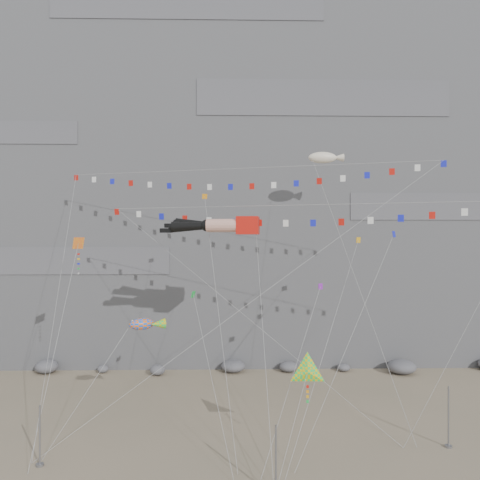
# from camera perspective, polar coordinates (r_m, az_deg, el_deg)

# --- Properties ---
(ground) EXTENTS (120.00, 120.00, 0.00)m
(ground) POSITION_cam_1_polar(r_m,az_deg,el_deg) (36.41, -0.64, -23.15)
(ground) COLOR gray
(ground) RESTS_ON ground
(cliff) EXTENTS (80.00, 28.00, 50.00)m
(cliff) POSITION_cam_1_polar(r_m,az_deg,el_deg) (66.30, -0.93, 9.34)
(cliff) COLOR slate
(cliff) RESTS_ON ground
(talus_boulders) EXTENTS (60.00, 3.00, 1.20)m
(talus_boulders) POSITION_cam_1_polar(r_m,az_deg,el_deg) (52.30, -0.84, -15.15)
(talus_boulders) COLOR slate
(talus_boulders) RESTS_ON ground
(anchor_pole_left) EXTENTS (0.12, 0.12, 3.84)m
(anchor_pole_left) POSITION_cam_1_polar(r_m,az_deg,el_deg) (34.48, -23.22, -21.08)
(anchor_pole_left) COLOR slate
(anchor_pole_left) RESTS_ON ground
(anchor_pole_center) EXTENTS (0.12, 0.12, 4.06)m
(anchor_pole_center) POSITION_cam_1_polar(r_m,az_deg,el_deg) (28.77, 4.39, -25.32)
(anchor_pole_center) COLOR slate
(anchor_pole_center) RESTS_ON ground
(anchor_pole_right) EXTENTS (0.12, 0.12, 4.24)m
(anchor_pole_right) POSITION_cam_1_polar(r_m,az_deg,el_deg) (37.33, 24.08, -19.07)
(anchor_pole_right) COLOR slate
(anchor_pole_right) RESTS_ON ground
(legs_kite) EXTENTS (8.25, 14.12, 19.68)m
(legs_kite) POSITION_cam_1_polar(r_m,az_deg,el_deg) (38.28, -2.32, 1.75)
(legs_kite) COLOR red
(legs_kite) RESTS_ON ground
(flag_banner_upper) EXTENTS (33.15, 17.60, 27.97)m
(flag_banner_upper) POSITION_cam_1_polar(r_m,az_deg,el_deg) (43.27, 0.11, 8.70)
(flag_banner_upper) COLOR red
(flag_banner_upper) RESTS_ON ground
(flag_banner_lower) EXTENTS (32.08, 11.39, 19.68)m
(flag_banner_lower) POSITION_cam_1_polar(r_m,az_deg,el_deg) (38.48, 7.26, 4.23)
(flag_banner_lower) COLOR red
(flag_banner_lower) RESTS_ON ground
(harlequin_kite) EXTENTS (1.99, 9.32, 16.27)m
(harlequin_kite) POSITION_cam_1_polar(r_m,az_deg,el_deg) (38.78, -19.11, -0.43)
(harlequin_kite) COLOR red
(harlequin_kite) RESTS_ON ground
(fish_windsock) EXTENTS (7.36, 5.48, 10.70)m
(fish_windsock) POSITION_cam_1_polar(r_m,az_deg,el_deg) (36.03, -11.91, -10.03)
(fish_windsock) COLOR #FC650C
(fish_windsock) RESTS_ON ground
(delta_kite) EXTENTS (3.72, 3.64, 7.78)m
(delta_kite) POSITION_cam_1_polar(r_m,az_deg,el_deg) (31.14, 8.24, -15.65)
(delta_kite) COLOR #E2B70B
(delta_kite) RESTS_ON ground
(blimp_windsock) EXTENTS (5.77, 14.73, 26.66)m
(blimp_windsock) POSITION_cam_1_polar(r_m,az_deg,el_deg) (47.34, 10.04, 9.79)
(blimp_windsock) COLOR beige
(blimp_windsock) RESTS_ON ground
(small_kite_a) EXTENTS (3.25, 13.04, 22.11)m
(small_kite_a) POSITION_cam_1_polar(r_m,az_deg,el_deg) (40.64, -4.25, 4.57)
(small_kite_a) COLOR orange
(small_kite_a) RESTS_ON ground
(small_kite_b) EXTENTS (6.66, 13.00, 17.18)m
(small_kite_b) POSITION_cam_1_polar(r_m,az_deg,el_deg) (39.96, 9.70, -5.91)
(small_kite_b) COLOR purple
(small_kite_b) RESTS_ON ground
(small_kite_c) EXTENTS (3.70, 9.18, 13.57)m
(small_kite_c) POSITION_cam_1_polar(r_m,az_deg,el_deg) (36.29, -5.66, -6.88)
(small_kite_c) COLOR green
(small_kite_c) RESTS_ON ground
(small_kite_d) EXTENTS (9.49, 16.74, 23.24)m
(small_kite_d) POSITION_cam_1_polar(r_m,az_deg,el_deg) (43.36, 14.11, -0.43)
(small_kite_d) COLOR orange
(small_kite_d) RESTS_ON ground
(small_kite_e) EXTENTS (9.41, 8.16, 18.72)m
(small_kite_e) POSITION_cam_1_polar(r_m,az_deg,el_deg) (37.94, 18.05, 0.18)
(small_kite_e) COLOR #161DC3
(small_kite_e) RESTS_ON ground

